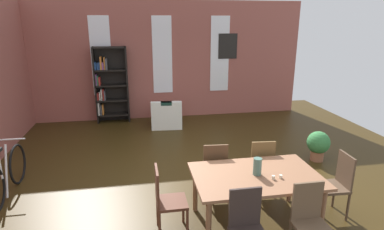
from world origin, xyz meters
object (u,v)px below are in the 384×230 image
at_px(bicycle_second, 7,176).
at_px(vase_on_table, 257,166).
at_px(dining_chair_near_right, 310,221).
at_px(dining_chair_far_right, 260,164).
at_px(potted_plant_by_shelf, 318,144).
at_px(dining_chair_head_right, 336,183).
at_px(dining_chair_near_left, 247,228).
at_px(dining_chair_far_left, 214,168).
at_px(dining_table, 256,180).
at_px(armchair_white, 166,116).
at_px(bookshelf_tall, 109,84).
at_px(dining_chair_head_left, 166,199).

bearing_deg(bicycle_second, vase_on_table, -20.77).
bearing_deg(dining_chair_near_right, vase_on_table, 116.08).
bearing_deg(vase_on_table, dining_chair_far_right, 64.34).
bearing_deg(potted_plant_by_shelf, vase_on_table, -138.69).
relative_size(vase_on_table, potted_plant_by_shelf, 0.38).
relative_size(dining_chair_head_right, dining_chair_far_right, 1.00).
xyz_separation_m(bicycle_second, potted_plant_by_shelf, (5.71, 0.38, -0.00)).
bearing_deg(dining_chair_near_left, dining_chair_far_left, 90.20).
bearing_deg(dining_chair_near_left, dining_table, 63.36).
height_order(dining_chair_far_left, bicycle_second, dining_chair_far_left).
distance_m(dining_chair_near_right, bicycle_second, 4.61).
distance_m(dining_table, dining_chair_far_left, 0.88).
distance_m(armchair_white, potted_plant_by_shelf, 3.94).
bearing_deg(vase_on_table, dining_chair_head_right, -0.17).
relative_size(vase_on_table, dining_chair_near_right, 0.25).
relative_size(bicycle_second, potted_plant_by_shelf, 2.71).
bearing_deg(vase_on_table, dining_table, -180.00).
xyz_separation_m(dining_chair_head_right, bookshelf_tall, (-3.52, 5.23, 0.56)).
xyz_separation_m(dining_chair_head_right, potted_plant_by_shelf, (0.81, 1.79, -0.16)).
bearing_deg(dining_chair_far_right, dining_chair_near_left, -116.44).
bearing_deg(armchair_white, dining_chair_far_right, -72.69).
bearing_deg(dining_chair_head_left, bookshelf_tall, 101.41).
relative_size(vase_on_table, dining_chair_head_left, 0.25).
xyz_separation_m(dining_chair_head_left, bookshelf_tall, (-1.05, 5.23, 0.56)).
bearing_deg(dining_chair_head_left, dining_chair_far_right, 25.55).
relative_size(dining_chair_far_left, bicycle_second, 0.57).
height_order(dining_chair_head_left, dining_chair_near_left, same).
bearing_deg(dining_chair_near_left, dining_chair_head_left, 137.69).
relative_size(dining_chair_head_left, dining_chair_near_right, 1.00).
relative_size(dining_chair_near_left, potted_plant_by_shelf, 1.54).
distance_m(dining_chair_head_left, dining_chair_near_right, 1.79).
bearing_deg(dining_chair_far_left, dining_chair_head_right, -25.49).
height_order(vase_on_table, bicycle_second, vase_on_table).
height_order(dining_table, dining_chair_head_right, dining_chair_head_right).
xyz_separation_m(dining_chair_near_left, armchair_white, (-0.40, 5.29, -0.23)).
xyz_separation_m(armchair_white, bicycle_second, (-2.89, -3.12, 0.08)).
distance_m(dining_chair_far_right, dining_chair_near_right, 1.54).
bearing_deg(dining_chair_near_right, dining_chair_near_left, 180.00).
bearing_deg(bicycle_second, bookshelf_tall, 70.03).
relative_size(dining_chair_far_left, dining_chair_near_left, 1.00).
relative_size(dining_chair_head_right, armchair_white, 1.11).
xyz_separation_m(vase_on_table, dining_chair_far_right, (0.37, 0.77, -0.36)).
bearing_deg(dining_chair_near_left, dining_chair_far_right, 63.56).
bearing_deg(vase_on_table, dining_chair_far_left, 117.51).
bearing_deg(bookshelf_tall, dining_chair_far_left, -66.97).
distance_m(dining_chair_head_left, bookshelf_tall, 5.36).
distance_m(dining_chair_head_right, dining_chair_near_right, 1.14).
height_order(vase_on_table, dining_chair_head_right, vase_on_table).
xyz_separation_m(dining_chair_far_left, dining_chair_far_right, (0.77, 0.00, 0.00)).
relative_size(dining_chair_near_left, dining_chair_near_right, 1.00).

